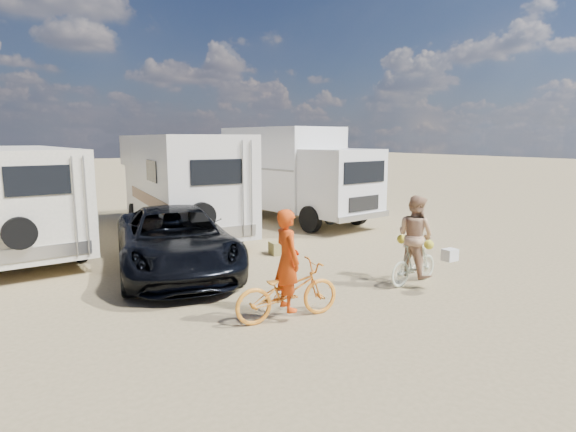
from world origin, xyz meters
TOP-DOWN VIEW (x-y plane):
  - ground at (0.00, 0.00)m, footprint 140.00×140.00m
  - rv_main at (-0.36, 6.89)m, footprint 3.18×7.81m
  - rv_left at (-4.93, 6.86)m, footprint 2.65×7.40m
  - box_truck at (4.19, 6.75)m, footprint 3.33×6.78m
  - dark_suv at (-2.07, 2.53)m, footprint 3.62×5.83m
  - bike_man at (-1.47, -1.39)m, footprint 1.97×0.90m
  - bike_woman at (1.92, -1.13)m, footprint 1.51×0.57m
  - rider_man at (-1.47, -1.39)m, footprint 0.50×0.69m
  - rider_woman at (1.92, -1.13)m, footprint 0.74×0.91m
  - bike_parked at (5.40, 5.48)m, footprint 1.95×0.72m
  - cooler at (-2.45, 2.35)m, footprint 0.64×0.49m
  - crate at (0.84, 2.69)m, footprint 0.48×0.48m

SIDE VIEW (x-z plane):
  - ground at x=0.00m, z-range 0.00..0.00m
  - crate at x=0.84m, z-range 0.00..0.34m
  - cooler at x=-2.45m, z-range 0.00..0.48m
  - bike_woman at x=1.92m, z-range 0.00..0.89m
  - bike_man at x=-1.47m, z-range 0.00..1.00m
  - bike_parked at x=5.40m, z-range 0.00..1.02m
  - dark_suv at x=-2.07m, z-range 0.00..1.50m
  - rider_woman at x=1.92m, z-range 0.00..1.74m
  - rider_man at x=-1.47m, z-range 0.00..1.75m
  - rv_left at x=-4.93m, z-range 0.00..2.85m
  - rv_main at x=-0.36m, z-range 0.00..3.19m
  - box_truck at x=4.19m, z-range 0.00..3.50m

